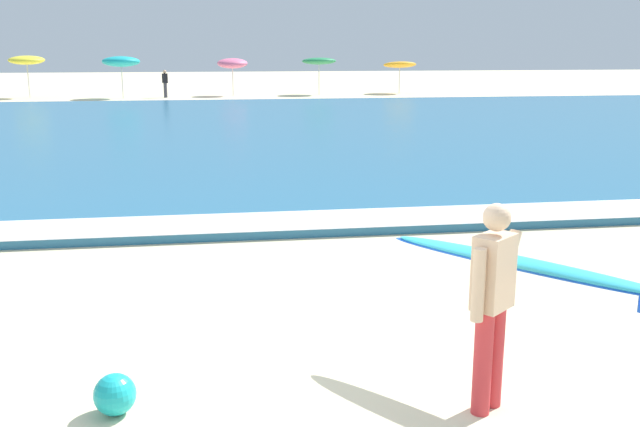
% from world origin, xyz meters
% --- Properties ---
extents(ground_plane, '(160.00, 160.00, 0.00)m').
position_xyz_m(ground_plane, '(0.00, 0.00, 0.00)').
color(ground_plane, beige).
extents(sea, '(120.00, 28.00, 0.14)m').
position_xyz_m(sea, '(0.00, 18.79, 0.07)').
color(sea, teal).
rests_on(sea, ground).
extents(surf_foam, '(120.00, 1.28, 0.01)m').
position_xyz_m(surf_foam, '(0.00, 5.39, 0.15)').
color(surf_foam, white).
rests_on(surf_foam, sea).
extents(surfer_with_board, '(1.90, 2.23, 1.73)m').
position_xyz_m(surfer_with_board, '(1.75, -0.53, 1.03)').
color(surfer_with_board, red).
rests_on(surfer_with_board, ground).
extents(beach_umbrella_0, '(2.00, 2.01, 2.42)m').
position_xyz_m(beach_umbrella_0, '(-11.04, 37.72, 2.14)').
color(beach_umbrella_0, beige).
rests_on(beach_umbrella_0, ground).
extents(beach_umbrella_1, '(2.11, 2.14, 2.42)m').
position_xyz_m(beach_umbrella_1, '(-5.65, 36.61, 2.07)').
color(beach_umbrella_1, beige).
rests_on(beach_umbrella_1, ground).
extents(beach_umbrella_2, '(1.82, 1.85, 2.27)m').
position_xyz_m(beach_umbrella_2, '(0.69, 37.93, 1.92)').
color(beach_umbrella_2, beige).
rests_on(beach_umbrella_2, ground).
extents(beach_umbrella_3, '(2.10, 2.12, 2.29)m').
position_xyz_m(beach_umbrella_3, '(5.98, 38.06, 2.03)').
color(beach_umbrella_3, beige).
rests_on(beach_umbrella_3, ground).
extents(beach_umbrella_4, '(2.08, 2.10, 2.07)m').
position_xyz_m(beach_umbrella_4, '(11.22, 38.56, 1.79)').
color(beach_umbrella_4, beige).
rests_on(beach_umbrella_4, ground).
extents(beachgoer_near_row_left, '(0.32, 0.20, 1.58)m').
position_xyz_m(beachgoer_near_row_left, '(-3.26, 36.78, 0.84)').
color(beachgoer_near_row_left, '#383842').
rests_on(beachgoer_near_row_left, ground).
extents(beach_ball, '(0.34, 0.34, 0.34)m').
position_xyz_m(beach_ball, '(-1.44, -0.31, 0.17)').
color(beach_ball, '#19ADB2').
rests_on(beach_ball, ground).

